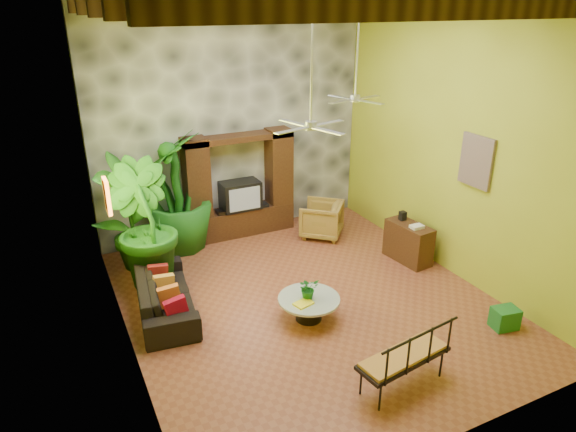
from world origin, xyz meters
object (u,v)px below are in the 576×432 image
ceiling_fan_front (311,111)px  ceiling_fan_back (356,87)px  side_console (408,242)px  green_bin (505,318)px  wicker_armchair (322,219)px  tall_plant_a (129,214)px  tall_plant_c (177,192)px  coffee_table (309,305)px  sofa (165,294)px  entertainment_center (240,193)px  iron_bench (408,355)px  tall_plant_b (142,226)px

ceiling_fan_front → ceiling_fan_back: (1.80, 1.60, 0.00)m
side_console → green_bin: (-0.08, -2.56, -0.22)m
wicker_armchair → tall_plant_a: bearing=-53.1°
tall_plant_c → side_console: bearing=-33.4°
coffee_table → green_bin: (2.70, -1.60, -0.08)m
ceiling_fan_back → wicker_armchair: size_ratio=2.14×
sofa → green_bin: size_ratio=5.51×
coffee_table → side_console: side_console is taller
entertainment_center → side_console: bearing=-46.9°
entertainment_center → coffee_table: (-0.25, -3.67, -0.71)m
tall_plant_a → green_bin: bearing=-43.4°
iron_bench → side_console: (2.40, 2.99, -0.15)m
side_console → ceiling_fan_front: bearing=-169.4°
entertainment_center → ceiling_fan_back: bearing=-50.4°
ceiling_fan_back → tall_plant_c: (-3.01, 1.83, -2.15)m
tall_plant_a → green_bin: tall_plant_a is taller
wicker_armchair → coffee_table: bearing=8.1°
coffee_table → side_console: 2.94m
ceiling_fan_back → wicker_armchair: ceiling_fan_back is taller
wicker_armchair → green_bin: bearing=53.0°
tall_plant_a → coffee_table: 3.89m
side_console → green_bin: bearing=-98.0°
ceiling_fan_front → wicker_armchair: size_ratio=2.14×
tall_plant_b → coffee_table: (2.12, -2.33, -0.92)m
ceiling_fan_front → ceiling_fan_back: same height
green_bin → wicker_armchair: bearing=101.7°
green_bin → ceiling_fan_back: bearing=104.4°
ceiling_fan_back → entertainment_center: bearing=129.6°
sofa → iron_bench: bearing=-136.8°
tall_plant_a → ceiling_fan_back: bearing=-18.1°
sofa → wicker_armchair: wicker_armchair is taller
tall_plant_b → ceiling_fan_back: bearing=-8.7°
wicker_armchair → green_bin: 4.44m
tall_plant_a → side_console: size_ratio=2.34×
coffee_table → green_bin: 3.14m
coffee_table → tall_plant_b: bearing=132.2°
wicker_armchair → green_bin: wicker_armchair is taller
tall_plant_b → tall_plant_c: size_ratio=0.94×
sofa → tall_plant_b: tall_plant_b is taller
entertainment_center → ceiling_fan_front: size_ratio=1.29×
sofa → iron_bench: 4.12m
tall_plant_a → iron_bench: tall_plant_a is taller
ceiling_fan_front → tall_plant_b: ceiling_fan_front is taller
tall_plant_a → coffee_table: tall_plant_a is taller
ceiling_fan_front → coffee_table: size_ratio=1.84×
green_bin → tall_plant_c: bearing=126.9°
coffee_table → side_console: size_ratio=1.03×
ceiling_fan_back → tall_plant_b: bearing=171.3°
tall_plant_a → coffee_table: bearing=-54.0°
sofa → coffee_table: size_ratio=2.17×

